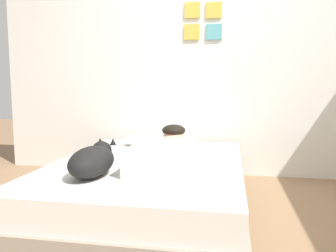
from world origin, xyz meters
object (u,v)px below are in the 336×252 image
at_px(pillow, 149,141).
at_px(dog, 93,160).
at_px(coffee_cup, 186,147).
at_px(cell_phone, 187,161).
at_px(bed, 149,185).
at_px(person_lying, 166,151).

height_order(pillow, dog, dog).
xyz_separation_m(coffee_cup, cell_phone, (0.06, -0.44, -0.03)).
distance_m(bed, coffee_cup, 0.59).
bearing_deg(dog, cell_phone, 42.05).
relative_size(person_lying, cell_phone, 6.57).
relative_size(bed, pillow, 3.99).
relative_size(dog, coffee_cup, 4.60).
relative_size(pillow, person_lying, 0.57).
distance_m(bed, person_lying, 0.35).
bearing_deg(cell_phone, person_lying, -135.89).
bearing_deg(coffee_cup, pillow, 153.73).
relative_size(bed, cell_phone, 14.84).
bearing_deg(dog, person_lying, 41.33).
bearing_deg(pillow, dog, -95.30).
bearing_deg(person_lying, coffee_cup, 81.88).
distance_m(pillow, person_lying, 0.85).
distance_m(pillow, cell_phone, 0.79).
relative_size(person_lying, dog, 1.60).
relative_size(coffee_cup, cell_phone, 0.89).
xyz_separation_m(person_lying, cell_phone, (0.14, 0.14, -0.10)).
xyz_separation_m(bed, pillow, (-0.16, 0.68, 0.25)).
bearing_deg(cell_phone, coffee_cup, 97.54).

